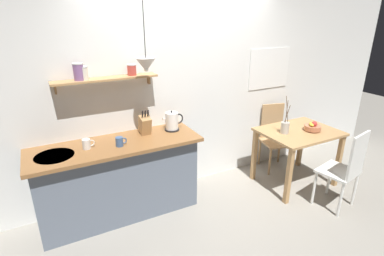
# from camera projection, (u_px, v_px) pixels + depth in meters

# --- Properties ---
(ground_plane) EXTENTS (14.00, 14.00, 0.00)m
(ground_plane) POSITION_uv_depth(u_px,v_px,m) (208.00, 204.00, 3.76)
(ground_plane) COLOR gray
(back_wall) EXTENTS (6.80, 0.11, 2.70)m
(back_wall) POSITION_uv_depth(u_px,v_px,m) (199.00, 86.00, 3.90)
(back_wall) COLOR white
(back_wall) RESTS_ON ground_plane
(kitchen_counter) EXTENTS (1.83, 0.63, 0.92)m
(kitchen_counter) POSITION_uv_depth(u_px,v_px,m) (119.00, 179.00, 3.43)
(kitchen_counter) COLOR slate
(kitchen_counter) RESTS_ON ground_plane
(wall_shelf) EXTENTS (1.10, 0.20, 0.30)m
(wall_shelf) POSITION_uv_depth(u_px,v_px,m) (102.00, 76.00, 3.14)
(wall_shelf) COLOR tan
(dining_table) EXTENTS (0.99, 0.76, 0.78)m
(dining_table) POSITION_uv_depth(u_px,v_px,m) (298.00, 139.00, 4.02)
(dining_table) COLOR tan
(dining_table) RESTS_ON ground_plane
(dining_chair_near) EXTENTS (0.50, 0.47, 1.00)m
(dining_chair_near) POSITION_uv_depth(u_px,v_px,m) (346.00, 167.00, 3.50)
(dining_chair_near) COLOR white
(dining_chair_near) RESTS_ON ground_plane
(dining_chair_far) EXTENTS (0.48, 0.48, 0.97)m
(dining_chair_far) POSITION_uv_depth(u_px,v_px,m) (274.00, 134.00, 4.52)
(dining_chair_far) COLOR tan
(dining_chair_far) RESTS_ON ground_plane
(fruit_bowl) EXTENTS (0.21, 0.21, 0.14)m
(fruit_bowl) POSITION_uv_depth(u_px,v_px,m) (313.00, 127.00, 3.95)
(fruit_bowl) COLOR #BC704C
(fruit_bowl) RESTS_ON dining_table
(twig_vase) EXTENTS (0.11, 0.11, 0.50)m
(twig_vase) POSITION_uv_depth(u_px,v_px,m) (285.00, 127.00, 3.86)
(twig_vase) COLOR #B7B2A8
(twig_vase) RESTS_ON dining_table
(electric_kettle) EXTENTS (0.26, 0.18, 0.24)m
(electric_kettle) POSITION_uv_depth(u_px,v_px,m) (172.00, 121.00, 3.58)
(electric_kettle) COLOR black
(electric_kettle) RESTS_ON kitchen_counter
(knife_block) EXTENTS (0.11, 0.18, 0.30)m
(knife_block) POSITION_uv_depth(u_px,v_px,m) (145.00, 125.00, 3.45)
(knife_block) COLOR tan
(knife_block) RESTS_ON kitchen_counter
(coffee_mug_by_sink) EXTENTS (0.13, 0.08, 0.10)m
(coffee_mug_by_sink) POSITION_uv_depth(u_px,v_px,m) (87.00, 144.00, 3.11)
(coffee_mug_by_sink) COLOR white
(coffee_mug_by_sink) RESTS_ON kitchen_counter
(coffee_mug_spare) EXTENTS (0.12, 0.08, 0.10)m
(coffee_mug_spare) POSITION_uv_depth(u_px,v_px,m) (120.00, 142.00, 3.17)
(coffee_mug_spare) COLOR #3D5B89
(coffee_mug_spare) RESTS_ON kitchen_counter
(pendant_lamp) EXTENTS (0.21, 0.21, 0.67)m
(pendant_lamp) POSITION_uv_depth(u_px,v_px,m) (146.00, 65.00, 3.04)
(pendant_lamp) COLOR black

